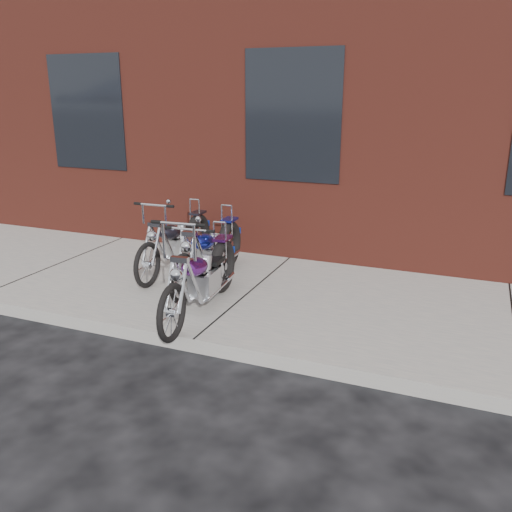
% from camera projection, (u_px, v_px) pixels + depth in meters
% --- Properties ---
extents(ground, '(120.00, 120.00, 0.00)m').
position_uv_depth(ground, '(194.00, 353.00, 5.48)').
color(ground, black).
rests_on(ground, ground).
extents(sidewalk, '(22.00, 3.00, 0.15)m').
position_uv_depth(sidewalk, '(251.00, 296.00, 6.78)').
color(sidewalk, gray).
rests_on(sidewalk, ground).
extents(building_brick, '(22.00, 10.00, 8.00)m').
position_uv_depth(building_brick, '(370.00, 18.00, 11.39)').
color(building_brick, maroon).
rests_on(building_brick, ground).
extents(chopper_purple, '(0.51, 2.07, 1.16)m').
position_uv_depth(chopper_purple, '(202.00, 280.00, 6.01)').
color(chopper_purple, black).
rests_on(chopper_purple, sidewalk).
extents(chopper_blue, '(0.51, 2.07, 0.90)m').
position_uv_depth(chopper_blue, '(210.00, 254.00, 6.98)').
color(chopper_blue, black).
rests_on(chopper_blue, sidewalk).
extents(chopper_third, '(0.50, 2.04, 1.03)m').
position_uv_depth(chopper_third, '(177.00, 244.00, 7.46)').
color(chopper_third, black).
rests_on(chopper_third, sidewalk).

